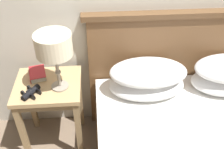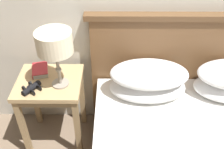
# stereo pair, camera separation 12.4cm
# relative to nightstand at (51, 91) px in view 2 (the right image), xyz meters

# --- Properties ---
(nightstand) EXTENTS (0.51, 0.45, 0.67)m
(nightstand) POSITION_rel_nightstand_xyz_m (0.00, 0.00, 0.00)
(nightstand) COLOR tan
(nightstand) RESTS_ON ground_plane
(table_lamp) EXTENTS (0.25, 0.25, 0.45)m
(table_lamp) POSITION_rel_nightstand_xyz_m (0.10, -0.04, 0.47)
(table_lamp) COLOR gray
(table_lamp) RESTS_ON nightstand
(book_on_nightstand) EXTENTS (0.16, 0.21, 0.04)m
(book_on_nightstand) POSITION_rel_nightstand_xyz_m (-0.09, 0.11, 0.13)
(book_on_nightstand) COLOR silver
(book_on_nightstand) RESTS_ON nightstand
(binoculars_pair) EXTENTS (0.16, 0.16, 0.05)m
(binoculars_pair) POSITION_rel_nightstand_xyz_m (-0.10, -0.12, 0.13)
(binoculars_pair) COLOR black
(binoculars_pair) RESTS_ON nightstand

